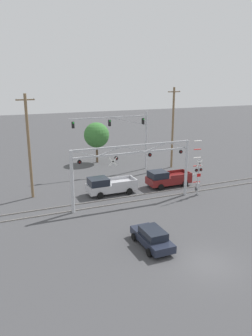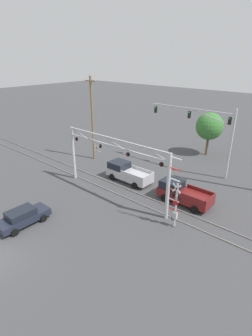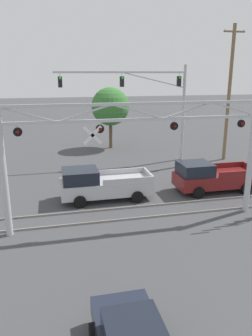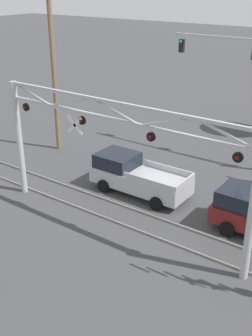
% 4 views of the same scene
% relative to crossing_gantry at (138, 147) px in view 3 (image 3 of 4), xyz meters
% --- Properties ---
extents(rail_track_near, '(80.00, 0.08, 0.10)m').
position_rel_crossing_gantry_xyz_m(rail_track_near, '(0.01, 0.28, -3.79)').
color(rail_track_near, gray).
rests_on(rail_track_near, ground_plane).
extents(rail_track_far, '(80.00, 0.08, 0.10)m').
position_rel_crossing_gantry_xyz_m(rail_track_far, '(0.01, 1.72, -3.79)').
color(rail_track_far, gray).
rests_on(rail_track_far, ground_plane).
extents(crossing_gantry, '(12.42, 0.31, 5.90)m').
position_rel_crossing_gantry_xyz_m(crossing_gantry, '(0.00, 0.00, 0.00)').
color(crossing_gantry, '#B7BABF').
rests_on(crossing_gantry, ground_plane).
extents(traffic_signal_span, '(10.51, 0.39, 7.81)m').
position_rel_crossing_gantry_xyz_m(traffic_signal_span, '(4.40, 11.02, 1.53)').
color(traffic_signal_span, '#B7BABF').
rests_on(traffic_signal_span, ground_plane).
extents(pickup_truck_lead, '(5.28, 2.28, 1.89)m').
position_rel_crossing_gantry_xyz_m(pickup_truck_lead, '(-1.27, 3.44, -2.91)').
color(pickup_truck_lead, '#B7B7BC').
rests_on(pickup_truck_lead, ground_plane).
extents(pickup_truck_following, '(5.06, 2.28, 1.89)m').
position_rel_crossing_gantry_xyz_m(pickup_truck_following, '(5.68, 3.29, -2.92)').
color(pickup_truck_following, maroon).
rests_on(pickup_truck_following, ground_plane).
extents(utility_pole_right, '(1.80, 0.28, 10.85)m').
position_rel_crossing_gantry_xyz_m(utility_pole_right, '(10.46, 10.23, 1.74)').
color(utility_pole_right, brown).
rests_on(utility_pole_right, ground_plane).
extents(background_tree_beyond_span, '(3.65, 3.65, 5.88)m').
position_rel_crossing_gantry_xyz_m(background_tree_beyond_span, '(1.80, 16.84, 0.20)').
color(background_tree_beyond_span, brown).
rests_on(background_tree_beyond_span, ground_plane).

